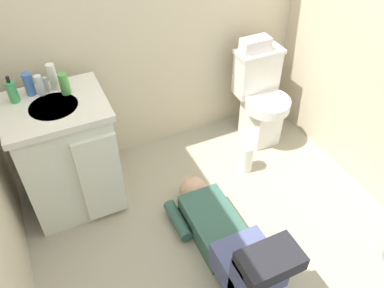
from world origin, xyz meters
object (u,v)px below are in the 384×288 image
toilet (260,99)px  bottle_white (53,77)px  faucet (46,85)px  bottle_green (64,84)px  tissue_box (255,45)px  bottle_clear (40,85)px  person_plumber (228,240)px  bottle_blue (29,84)px  vanity_cabinet (68,155)px  soap_dispenser (12,92)px  paper_towel_roll (246,158)px

toilet → bottle_white: bottle_white is taller
faucet → bottle_green: bottle_green is taller
tissue_box → bottle_clear: size_ratio=1.74×
bottle_clear → person_plumber: bearing=-52.6°
bottle_blue → person_plumber: bearing=-51.4°
vanity_cabinet → soap_dispenser: size_ratio=4.94×
person_plumber → faucet: bearing=125.8°
bottle_green → paper_towel_roll: 1.40m
bottle_blue → toilet: bearing=-3.0°
soap_dispenser → paper_towel_roll: (1.41, -0.37, -0.77)m
person_plumber → vanity_cabinet: bearing=130.0°
soap_dispenser → bottle_blue: 0.10m
faucet → paper_towel_roll: size_ratio=0.42×
person_plumber → bottle_blue: (-0.82, 1.02, 0.71)m
faucet → tissue_box: size_ratio=0.45×
bottle_blue → vanity_cabinet: bearing=-59.6°
toilet → bottle_white: bearing=176.7°
bottle_white → bottle_green: 0.09m
toilet → bottle_clear: size_ratio=5.92×
bottle_clear → bottle_white: (0.08, 0.03, 0.02)m
soap_dispenser → tissue_box: bearing=1.5°
vanity_cabinet → tissue_box: tissue_box is taller
faucet → person_plumber: (0.72, -1.01, -0.69)m
toilet → bottle_green: bearing=179.7°
paper_towel_roll → vanity_cabinet: bearing=168.8°
bottle_blue → paper_towel_roll: (1.31, -0.40, -0.77)m
bottle_clear → paper_towel_roll: 1.52m
vanity_cabinet → bottle_white: (0.04, 0.16, 0.48)m
bottle_white → paper_towel_roll: 1.47m
tissue_box → bottle_clear: 1.51m
toilet → tissue_box: size_ratio=3.41×
tissue_box → soap_dispenser: 1.67m
toilet → bottle_green: bottle_green is taller
toilet → paper_towel_roll: toilet is taller
vanity_cabinet → person_plumber: bearing=-50.0°
tissue_box → bottle_green: bottle_green is taller
paper_towel_roll → bottle_blue: bearing=162.9°
faucet → bottle_white: bottle_white is taller
bottle_green → toilet: bearing=-0.3°
paper_towel_roll → faucet: bearing=162.4°
bottle_blue → bottle_green: bearing=-22.4°
person_plumber → bottle_blue: 1.49m
toilet → soap_dispenser: soap_dispenser is taller
vanity_cabinet → tissue_box: 1.53m
soap_dispenser → bottle_white: bearing=9.1°
faucet → soap_dispenser: soap_dispenser is taller
vanity_cabinet → person_plumber: size_ratio=0.77×
bottle_white → bottle_green: (0.05, -0.08, -0.02)m
toilet → faucet: 1.60m
soap_dispenser → bottle_blue: size_ratio=1.18×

